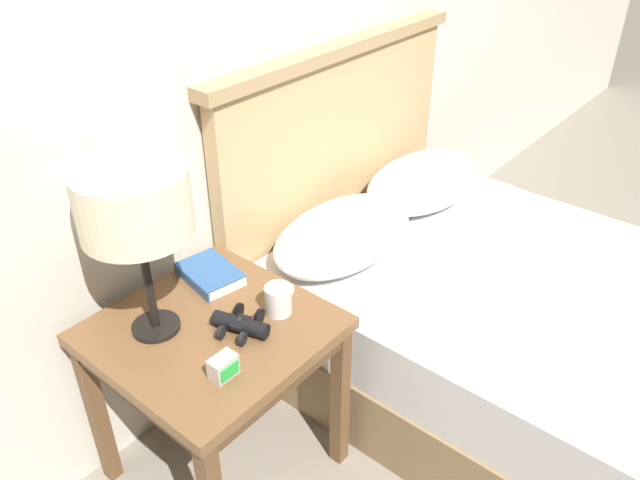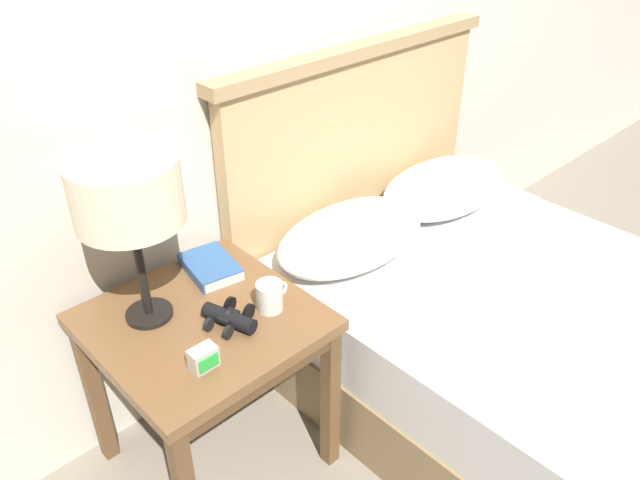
% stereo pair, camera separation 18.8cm
% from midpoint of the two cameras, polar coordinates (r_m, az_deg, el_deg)
% --- Properties ---
extents(wall_back, '(8.00, 0.06, 2.60)m').
position_cam_midpoint_polar(wall_back, '(2.01, -9.32, 20.77)').
color(wall_back, beige).
rests_on(wall_back, ground_plane).
extents(nightstand, '(0.58, 0.58, 0.58)m').
position_cam_midpoint_polar(nightstand, '(1.81, -12.72, -9.68)').
color(nightstand, brown).
rests_on(nightstand, ground_plane).
extents(bed, '(1.29, 1.80, 1.12)m').
position_cam_midpoint_polar(bed, '(2.26, 14.91, -7.44)').
color(bed, olive).
rests_on(bed, ground_plane).
extents(table_lamp, '(0.28, 0.28, 0.48)m').
position_cam_midpoint_polar(table_lamp, '(1.58, -19.96, 2.88)').
color(table_lamp, black).
rests_on(table_lamp, nightstand).
extents(book_on_nightstand, '(0.17, 0.22, 0.04)m').
position_cam_midpoint_polar(book_on_nightstand, '(1.92, -12.85, -3.17)').
color(book_on_nightstand, silver).
rests_on(book_on_nightstand, nightstand).
extents(binoculars_pair, '(0.15, 0.16, 0.05)m').
position_cam_midpoint_polar(binoculars_pair, '(1.71, -10.43, -7.70)').
color(binoculars_pair, black).
rests_on(binoculars_pair, nightstand).
extents(coffee_mug, '(0.10, 0.08, 0.08)m').
position_cam_midpoint_polar(coffee_mug, '(1.74, -6.90, -5.51)').
color(coffee_mug, silver).
rests_on(coffee_mug, nightstand).
extents(alarm_clock, '(0.07, 0.05, 0.06)m').
position_cam_midpoint_polar(alarm_clock, '(1.59, -12.26, -11.44)').
color(alarm_clock, '#B7B2A8').
rests_on(alarm_clock, nightstand).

